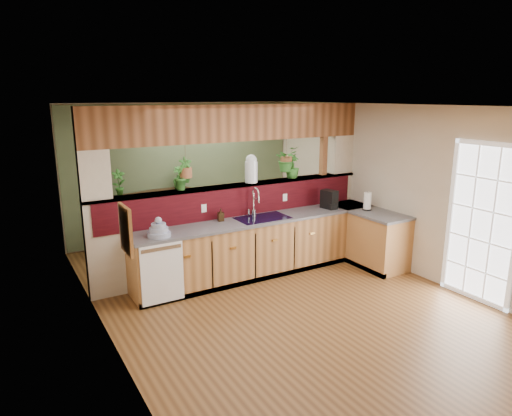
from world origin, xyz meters
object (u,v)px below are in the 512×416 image
dish_stack (159,231)px  soap_dispenser (221,215)px  faucet (255,201)px  shelving_console (154,218)px  paper_towel (367,201)px  glass_jar (251,169)px  coffee_maker (330,200)px

dish_stack → soap_dispenser: dish_stack is taller
faucet → shelving_console: (-0.95, 2.12, -0.65)m
paper_towel → glass_jar: (-1.72, 0.82, 0.57)m
paper_towel → dish_stack: bearing=174.5°
coffee_maker → faucet: bearing=161.6°
dish_stack → soap_dispenser: bearing=15.1°
faucet → coffee_maker: faucet is taller
faucet → dish_stack: faucet is taller
glass_jar → paper_towel: bearing=-25.6°
faucet → dish_stack: size_ratio=1.48×
faucet → soap_dispenser: size_ratio=2.39×
dish_stack → coffee_maker: size_ratio=1.02×
faucet → glass_jar: size_ratio=1.04×
glass_jar → faucet: bearing=-106.8°
soap_dispenser → paper_towel: size_ratio=0.61×
soap_dispenser → shelving_console: soap_dispenser is taller
faucet → coffee_maker: size_ratio=1.50×
dish_stack → shelving_console: 2.53m
coffee_maker → paper_towel: paper_towel is taller
faucet → soap_dispenser: 0.60m
glass_jar → shelving_console: size_ratio=0.29×
soap_dispenser → paper_towel: 2.44m
coffee_maker → paper_towel: (0.46, -0.40, 0.00)m
dish_stack → soap_dispenser: (1.05, 0.28, 0.01)m
shelving_console → coffee_maker: bearing=-60.2°
faucet → shelving_console: 2.41m
faucet → dish_stack: (-1.64, -0.27, -0.16)m
shelving_console → glass_jar: bearing=-76.4°
coffee_maker → glass_jar: 1.44m
dish_stack → shelving_console: (0.68, 2.39, -0.48)m
soap_dispenser → paper_towel: paper_towel is taller
coffee_maker → soap_dispenser: bearing=163.9°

